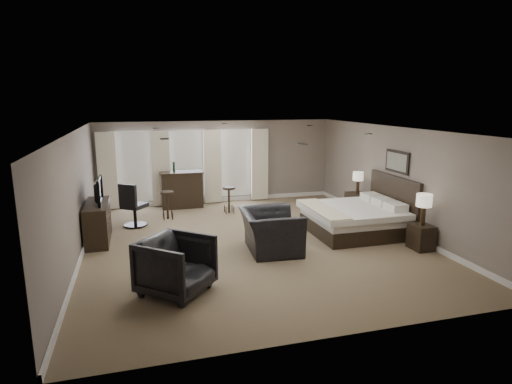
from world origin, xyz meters
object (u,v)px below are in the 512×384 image
object	(u,v)px
bed	(354,206)
lamp_far	(358,183)
nightstand_near	(421,237)
armchair_far	(176,263)
nightstand_far	(357,205)
lamp_near	(423,210)
armchair_near	(271,224)
bar_stool_right	(229,200)
dresser	(98,222)
desk_chair	(134,204)
bar_counter	(182,189)
tv	(96,200)
bar_stool_left	(167,205)

from	to	relation	value
bed	lamp_far	bearing A→B (deg)	58.46
nightstand_near	armchair_far	world-z (taller)	armchair_far
nightstand_far	lamp_near	size ratio (longest dim) A/B	0.95
nightstand_near	bed	bearing A→B (deg)	121.54
nightstand_near	armchair_far	size ratio (longest dim) A/B	0.51
armchair_near	bar_stool_right	bearing A→B (deg)	6.99
lamp_far	lamp_near	bearing A→B (deg)	-90.00
dresser	desk_chair	bearing A→B (deg)	50.70
nightstand_far	lamp_far	bearing A→B (deg)	0.00
lamp_far	bar_stool_right	size ratio (longest dim) A/B	0.80
armchair_near	bar_counter	world-z (taller)	armchair_near
desk_chair	nightstand_far	bearing A→B (deg)	-148.64
dresser	desk_chair	distance (m)	1.32
lamp_near	desk_chair	bearing A→B (deg)	149.81
nightstand_far	armchair_near	size ratio (longest dim) A/B	0.47
armchair_far	bed	bearing A→B (deg)	-22.90
bed	nightstand_near	world-z (taller)	bed
dresser	armchair_near	distance (m)	4.06
lamp_far	bar_counter	xyz separation A→B (m)	(-4.69, 2.38, -0.40)
lamp_near	armchair_far	bearing A→B (deg)	-172.10
dresser	bar_stool_right	size ratio (longest dim) A/B	2.04
tv	armchair_near	distance (m)	4.08
dresser	lamp_far	bearing A→B (deg)	3.11
tv	desk_chair	distance (m)	1.37
dresser	bar_stool_left	distance (m)	2.27
armchair_near	bar_counter	size ratio (longest dim) A/B	1.08
bed	tv	distance (m)	6.13
dresser	bar_stool_left	world-z (taller)	dresser
desk_chair	lamp_far	bearing A→B (deg)	-148.64
lamp_far	armchair_far	size ratio (longest dim) A/B	0.57
lamp_near	armchair_far	xyz separation A→B (m)	(-5.42, -0.75, -0.36)
armchair_near	bar_counter	distance (m)	4.71
nightstand_far	lamp_near	distance (m)	2.96
dresser	tv	xyz separation A→B (m)	(0.00, 0.00, 0.52)
bed	nightstand_near	xyz separation A→B (m)	(0.89, -1.45, -0.42)
armchair_near	bar_counter	bearing A→B (deg)	21.73
bar_counter	lamp_near	bearing A→B (deg)	-48.40
nightstand_far	bar_counter	world-z (taller)	bar_counter
bar_counter	desk_chair	distance (m)	2.23
nightstand_near	lamp_near	world-z (taller)	lamp_near
bed	lamp_near	distance (m)	1.71
nightstand_far	bar_stool_right	bearing A→B (deg)	158.87
lamp_near	lamp_far	world-z (taller)	lamp_far
desk_chair	nightstand_near	bearing A→B (deg)	-172.81
dresser	armchair_far	world-z (taller)	armchair_far
bed	armchair_near	world-z (taller)	bed
bar_stool_right	armchair_far	bearing A→B (deg)	-111.77
bar_stool_right	armchair_near	bearing A→B (deg)	-86.88
lamp_near	bar_counter	world-z (taller)	lamp_near
bed	nightstand_far	world-z (taller)	bed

